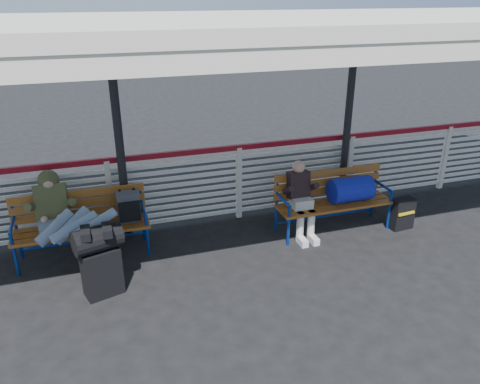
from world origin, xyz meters
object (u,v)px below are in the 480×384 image
object	(u,v)px
bench_left	(94,216)
suitcase_side	(402,214)
luggage_stack	(100,258)
bench_right	(343,192)
traveler_man	(67,220)
companion_person	(301,199)

from	to	relation	value
bench_left	suitcase_side	size ratio (longest dim) A/B	3.63
luggage_stack	bench_right	distance (m)	3.68
luggage_stack	traveler_man	distance (m)	0.80
suitcase_side	traveler_man	bearing A→B (deg)	171.09
bench_left	companion_person	distance (m)	2.98
luggage_stack	traveler_man	bearing A→B (deg)	100.22
bench_left	suitcase_side	world-z (taller)	bench_left
traveler_man	suitcase_side	size ratio (longest dim) A/B	3.29
traveler_man	companion_person	bearing A→B (deg)	-0.65
bench_left	traveler_man	size ratio (longest dim) A/B	1.10
luggage_stack	bench_left	size ratio (longest dim) A/B	0.51
luggage_stack	bench_right	bearing A→B (deg)	-6.35
companion_person	bench_right	bearing A→B (deg)	-0.12
luggage_stack	companion_person	size ratio (longest dim) A/B	0.80
bench_right	traveler_man	size ratio (longest dim) A/B	1.10
luggage_stack	traveler_man	world-z (taller)	traveler_man
companion_person	suitcase_side	distance (m)	1.66
luggage_stack	companion_person	bearing A→B (deg)	-3.99
luggage_stack	suitcase_side	world-z (taller)	luggage_stack
bench_right	companion_person	world-z (taller)	companion_person
bench_left	companion_person	world-z (taller)	companion_person
bench_right	companion_person	bearing A→B (deg)	179.88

